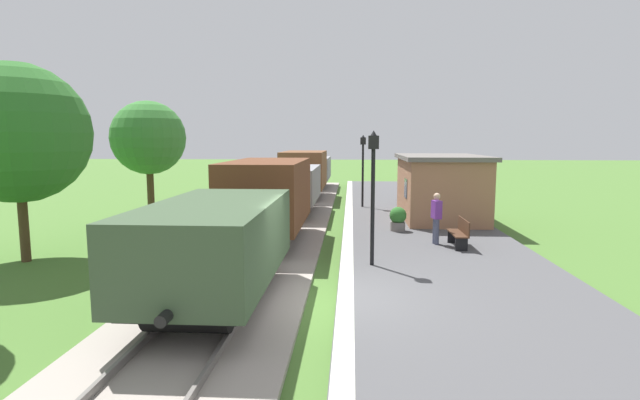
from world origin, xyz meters
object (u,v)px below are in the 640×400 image
object	(u,v)px
bench_near_hut	(460,232)
potted_planter	(398,218)
station_hut	(440,187)
lamp_post_far	(363,157)
bench_down_platform	(415,194)
person_waiting	(436,216)
freight_train	(291,185)
lamp_post_near	(373,173)
tree_trackside_mid	(17,133)
tree_trackside_far	(148,138)

from	to	relation	value
bench_near_hut	potted_planter	xyz separation A→B (m)	(-1.73, 2.67, 0.00)
station_hut	lamp_post_far	distance (m)	4.92
bench_near_hut	potted_planter	size ratio (longest dim) A/B	1.64
station_hut	bench_down_platform	world-z (taller)	station_hut
station_hut	lamp_post_far	xyz separation A→B (m)	(-3.31, 3.46, 1.15)
potted_planter	lamp_post_far	size ratio (longest dim) A/B	0.25
person_waiting	potted_planter	xyz separation A→B (m)	(-1.04, 2.30, -0.46)
freight_train	lamp_post_near	size ratio (longest dim) A/B	8.81
station_hut	tree_trackside_mid	xyz separation A→B (m)	(-13.81, -7.61, 2.24)
tree_trackside_mid	station_hut	bearing A→B (deg)	28.86
station_hut	person_waiting	world-z (taller)	station_hut
person_waiting	lamp_post_far	distance (m)	9.32
bench_near_hut	tree_trackside_mid	distance (m)	13.92
bench_near_hut	station_hut	bearing A→B (deg)	86.31
bench_down_platform	lamp_post_far	distance (m)	4.05
freight_train	bench_near_hut	distance (m)	9.96
lamp_post_near	tree_trackside_mid	bearing A→B (deg)	176.22
person_waiting	potted_planter	bearing A→B (deg)	-78.64
person_waiting	bench_down_platform	bearing A→B (deg)	-106.60
person_waiting	lamp_post_near	size ratio (longest dim) A/B	0.46
lamp_post_far	lamp_post_near	bearing A→B (deg)	-90.00
freight_train	lamp_post_far	xyz separation A→B (m)	(3.49, 1.70, 1.28)
tree_trackside_far	tree_trackside_mid	bearing A→B (deg)	-107.43
bench_near_hut	lamp_post_far	world-z (taller)	lamp_post_far
person_waiting	tree_trackside_mid	distance (m)	13.20
station_hut	person_waiting	size ratio (longest dim) A/B	3.39
bench_down_platform	person_waiting	size ratio (longest dim) A/B	0.88
bench_near_hut	bench_down_platform	xyz separation A→B (m)	(0.00, 11.15, 0.00)
person_waiting	potted_planter	size ratio (longest dim) A/B	1.87
station_hut	tree_trackside_mid	size ratio (longest dim) A/B	0.97
station_hut	freight_train	bearing A→B (deg)	165.52
bench_near_hut	person_waiting	size ratio (longest dim) A/B	0.88
station_hut	potted_planter	distance (m)	3.90
bench_down_platform	person_waiting	distance (m)	10.81
freight_train	tree_trackside_mid	xyz separation A→B (m)	(-7.01, -9.37, 2.37)
freight_train	bench_near_hut	size ratio (longest dim) A/B	21.73
person_waiting	tree_trackside_mid	xyz separation A→B (m)	(-12.73, -2.16, 2.71)
bench_down_platform	potted_planter	xyz separation A→B (m)	(-1.73, -8.48, 0.00)
lamp_post_near	tree_trackside_mid	world-z (taller)	tree_trackside_mid
station_hut	tree_trackside_far	xyz separation A→B (m)	(-12.11, -2.21, 2.11)
bench_near_hut	lamp_post_far	distance (m)	9.95
freight_train	person_waiting	distance (m)	9.21
lamp_post_near	tree_trackside_far	bearing A→B (deg)	145.32
bench_down_platform	tree_trackside_far	size ratio (longest dim) A/B	0.28
lamp_post_near	lamp_post_far	bearing A→B (deg)	90.00
bench_near_hut	lamp_post_far	xyz separation A→B (m)	(-2.93, 9.28, 2.08)
tree_trackside_mid	tree_trackside_far	xyz separation A→B (m)	(1.70, 5.40, -0.13)
bench_down_platform	station_hut	bearing A→B (deg)	-85.97
bench_down_platform	tree_trackside_mid	xyz separation A→B (m)	(-13.43, -12.94, 3.17)
potted_planter	lamp_post_far	world-z (taller)	lamp_post_far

